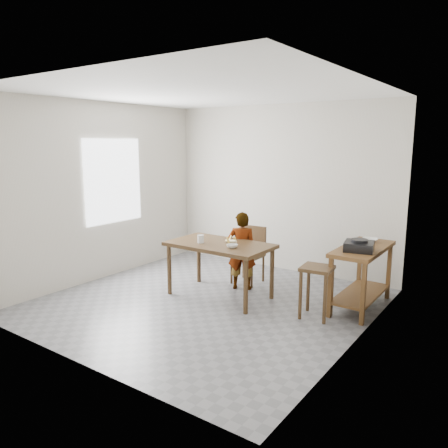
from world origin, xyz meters
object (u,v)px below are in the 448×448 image
Objects in this scene: dining_table at (220,270)px; dining_chair at (248,255)px; prep_counter at (361,277)px; child at (242,251)px; stool at (316,292)px.

dining_chair reaches higher than dining_table.
prep_counter is 1.06× the size of child.
prep_counter is at bearing 164.41° from child.
stool is at bearing -118.20° from prep_counter.
dining_chair is at bearing 154.75° from stool.
prep_counter is 1.42× the size of dining_chair.
dining_table reaches higher than stool.
stool is (1.39, -0.66, -0.11)m from dining_chair.
prep_counter is (1.72, 0.70, 0.03)m from dining_table.
stool is (1.31, -0.37, -0.25)m from child.
dining_chair reaches higher than prep_counter.
child is 0.33m from dining_chair.
dining_chair is at bearing -99.12° from child.
dining_chair reaches higher than stool.
prep_counter is 1.73m from dining_chair.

